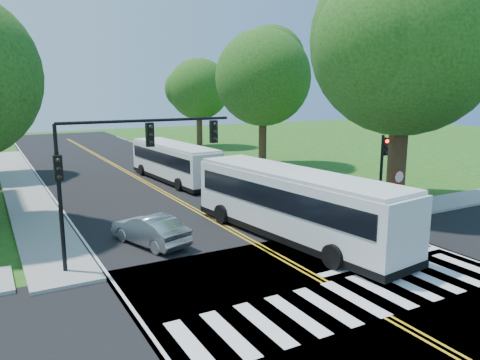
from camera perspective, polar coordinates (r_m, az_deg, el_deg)
ground at (r=17.13m, az=12.57°, el=-13.31°), size 140.00×140.00×0.00m
road at (r=32.12m, az=-9.17°, el=-1.58°), size 14.00×96.00×0.01m
cross_road at (r=17.13m, az=12.57°, el=-13.29°), size 60.00×12.00×0.01m
center_line at (r=35.83m, az=-11.36°, el=-0.31°), size 0.36×70.00×0.01m
edge_line_w at (r=34.45m, az=-22.18°, el=-1.39°), size 0.12×70.00×0.01m
edge_line_e at (r=38.39m, az=-1.66°, el=0.66°), size 0.12×70.00×0.01m
crosswalk at (r=16.79m, az=13.73°, el=-13.83°), size 12.60×3.00×0.01m
stop_bar at (r=20.46m, az=17.02°, el=-9.36°), size 6.60×0.40×0.01m
sidewalk_nw at (r=37.24m, az=-25.05°, el=-0.63°), size 2.60×40.00×0.15m
sidewalk_ne at (r=41.68m, az=-1.73°, el=1.59°), size 2.60×40.00×0.15m
tree_ne_big at (r=29.19m, az=19.45°, el=15.68°), size 10.80×10.80×14.91m
tree_east_mid at (r=41.82m, az=2.84°, el=12.32°), size 8.40×8.40×11.93m
tree_east_far at (r=56.44m, az=-5.05°, el=10.98°), size 7.20×7.20×10.34m
signal_nw at (r=18.74m, az=-14.27°, el=2.73°), size 7.15×0.46×5.66m
signal_ne at (r=26.28m, az=16.97°, el=1.81°), size 0.30×0.46×4.40m
stop_sign at (r=26.71m, az=18.76°, el=-0.19°), size 0.76×0.08×2.53m
bus_lead at (r=22.06m, az=6.58°, el=-2.83°), size 4.24×12.67×3.22m
bus_follow at (r=35.90m, az=-8.09°, el=2.26°), size 3.22×11.20×2.86m
hatchback at (r=21.67m, az=-10.93°, el=-5.98°), size 2.73×4.47×1.39m
suv at (r=27.47m, az=8.13°, el=-2.47°), size 3.05×4.57×1.16m
dark_sedan at (r=32.03m, az=1.23°, el=-0.20°), size 1.95×4.76×1.38m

